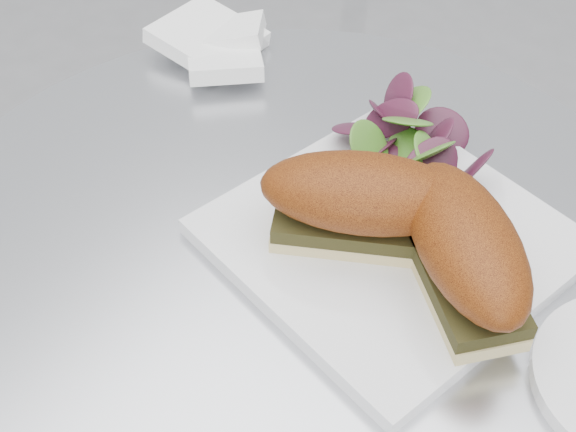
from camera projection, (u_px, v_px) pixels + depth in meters
The scene contains 6 objects.
table at pixel (291, 408), 0.86m from camera, with size 0.70×0.70×0.73m.
plate at pixel (390, 239), 0.68m from camera, with size 0.26×0.26×0.02m, color silver.
sandwich_left at pixel (363, 201), 0.64m from camera, with size 0.18×0.14×0.08m.
sandwich_right at pixel (464, 249), 0.61m from camera, with size 0.18×0.17×0.08m.
salad at pixel (405, 146), 0.72m from camera, with size 0.13×0.13×0.05m, color olive, non-canonical shape.
napkin at pixel (216, 55), 0.87m from camera, with size 0.13×0.13×0.02m, color white, non-canonical shape.
Camera 1 is at (0.26, -0.37, 1.24)m, focal length 50.00 mm.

